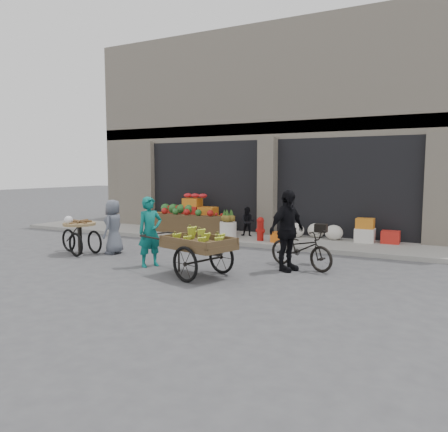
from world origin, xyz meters
The scene contains 15 objects.
ground centered at (0.00, 0.00, 0.00)m, with size 80.00×80.00×0.00m, color #424244.
sidewalk centered at (0.00, 4.10, 0.06)m, with size 18.00×2.20×0.12m, color gray.
building centered at (0.00, 8.03, 3.37)m, with size 14.00×6.45×7.00m.
fruit_display centered at (-2.48, 4.38, 0.67)m, with size 3.10×1.12×1.24m.
pineapple_bin centered at (-0.75, 3.60, 0.37)m, with size 0.52×0.52×0.50m, color silver.
fire_hydrant centered at (0.35, 3.55, 0.50)m, with size 0.22×0.22×0.71m.
orange_bucket centered at (0.85, 3.50, 0.27)m, with size 0.32×0.32×0.30m, color orange.
right_bay_goods centered at (2.61, 4.70, 0.41)m, with size 3.35×0.60×0.70m.
seated_person centered at (-0.35, 4.20, 0.58)m, with size 0.45×0.35×0.93m, color black.
banana_cart centered at (0.65, -0.68, 0.75)m, with size 2.62×1.62×1.03m.
vendor_woman centered at (-0.78, -0.36, 0.81)m, with size 0.59×0.39×1.61m, color #0E6D66.
tricycle_cart centered at (-3.37, 0.02, 0.57)m, with size 1.46×1.00×0.95m.
vendor_grey centered at (-2.60, 0.47, 0.72)m, with size 0.70×0.46×1.44m, color slate.
bicycle centered at (2.37, 1.05, 0.45)m, with size 0.60×1.72×0.90m, color black.
cyclist centered at (2.17, 0.65, 0.90)m, with size 1.06×0.44×1.80m, color black.
Camera 1 is at (5.25, -8.43, 2.22)m, focal length 35.00 mm.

